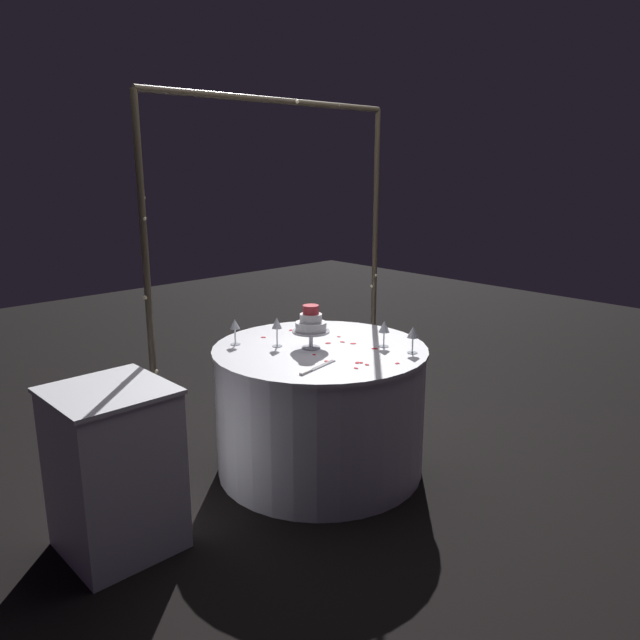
{
  "coord_description": "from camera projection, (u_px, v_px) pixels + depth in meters",
  "views": [
    {
      "loc": [
        -2.4,
        -2.53,
        1.83
      ],
      "look_at": [
        0.0,
        0.0,
        0.94
      ],
      "focal_mm": 34.56,
      "sensor_mm": 36.0,
      "label": 1
    }
  ],
  "objects": [
    {
      "name": "ground_plane",
      "position": [
        320.0,
        467.0,
        3.83
      ],
      "size": [
        12.0,
        12.0,
        0.0
      ],
      "primitive_type": "plane",
      "color": "black"
    },
    {
      "name": "decorative_arch",
      "position": [
        278.0,
        234.0,
        3.74
      ],
      "size": [
        1.84,
        0.06,
        2.2
      ],
      "color": "#473D2D",
      "rests_on": "ground"
    },
    {
      "name": "main_table",
      "position": [
        320.0,
        408.0,
        3.73
      ],
      "size": [
        1.27,
        1.27,
        0.78
      ],
      "color": "white",
      "rests_on": "ground"
    },
    {
      "name": "side_table",
      "position": [
        115.0,
        469.0,
        2.94
      ],
      "size": [
        0.53,
        0.53,
        0.82
      ],
      "color": "white",
      "rests_on": "ground"
    },
    {
      "name": "tiered_cake",
      "position": [
        311.0,
        324.0,
        3.58
      ],
      "size": [
        0.22,
        0.22,
        0.26
      ],
      "color": "silver",
      "rests_on": "main_table"
    },
    {
      "name": "wine_glass_0",
      "position": [
        277.0,
        325.0,
        3.62
      ],
      "size": [
        0.06,
        0.06,
        0.18
      ],
      "color": "silver",
      "rests_on": "main_table"
    },
    {
      "name": "wine_glass_1",
      "position": [
        413.0,
        333.0,
        3.5
      ],
      "size": [
        0.07,
        0.07,
        0.16
      ],
      "color": "silver",
      "rests_on": "main_table"
    },
    {
      "name": "wine_glass_2",
      "position": [
        235.0,
        325.0,
        3.67
      ],
      "size": [
        0.06,
        0.06,
        0.16
      ],
      "color": "silver",
      "rests_on": "main_table"
    },
    {
      "name": "wine_glass_3",
      "position": [
        384.0,
        328.0,
        3.62
      ],
      "size": [
        0.07,
        0.07,
        0.16
      ],
      "color": "silver",
      "rests_on": "main_table"
    },
    {
      "name": "cake_knife",
      "position": [
        316.0,
        368.0,
        3.25
      ],
      "size": [
        0.29,
        0.07,
        0.01
      ],
      "color": "silver",
      "rests_on": "main_table"
    },
    {
      "name": "rose_petal_0",
      "position": [
        342.0,
        342.0,
        3.74
      ],
      "size": [
        0.03,
        0.04,
        0.0
      ],
      "primitive_type": "ellipsoid",
      "rotation": [
        0.0,
        0.0,
        1.93
      ],
      "color": "red",
      "rests_on": "main_table"
    },
    {
      "name": "rose_petal_1",
      "position": [
        361.0,
        363.0,
        3.35
      ],
      "size": [
        0.03,
        0.03,
        0.0
      ],
      "primitive_type": "ellipsoid",
      "rotation": [
        0.0,
        0.0,
        0.84
      ],
      "color": "red",
      "rests_on": "main_table"
    },
    {
      "name": "rose_petal_2",
      "position": [
        357.0,
        363.0,
        3.35
      ],
      "size": [
        0.04,
        0.04,
        0.0
      ],
      "primitive_type": "ellipsoid",
      "rotation": [
        0.0,
        0.0,
        3.59
      ],
      "color": "red",
      "rests_on": "main_table"
    },
    {
      "name": "rose_petal_3",
      "position": [
        328.0,
        343.0,
        3.72
      ],
      "size": [
        0.04,
        0.04,
        0.0
      ],
      "primitive_type": "ellipsoid",
      "rotation": [
        0.0,
        0.0,
        5.94
      ],
      "color": "red",
      "rests_on": "main_table"
    },
    {
      "name": "rose_petal_4",
      "position": [
        375.0,
        349.0,
        3.6
      ],
      "size": [
        0.04,
        0.05,
        0.0
      ],
      "primitive_type": "ellipsoid",
      "rotation": [
        0.0,
        0.0,
        5.28
      ],
      "color": "red",
      "rests_on": "main_table"
    },
    {
      "name": "rose_petal_5",
      "position": [
        263.0,
        337.0,
        3.84
      ],
      "size": [
        0.04,
        0.04,
        0.0
      ],
      "primitive_type": "ellipsoid",
      "rotation": [
        0.0,
        0.0,
        5.2
      ],
      "color": "red",
      "rests_on": "main_table"
    },
    {
      "name": "rose_petal_6",
      "position": [
        353.0,
        343.0,
        3.71
      ],
      "size": [
        0.05,
        0.04,
        0.0
      ],
      "primitive_type": "ellipsoid",
      "rotation": [
        0.0,
        0.0,
        2.47
      ],
      "color": "red",
      "rests_on": "main_table"
    },
    {
      "name": "rose_petal_7",
      "position": [
        367.0,
        365.0,
        3.32
      ],
      "size": [
        0.03,
        0.03,
        0.0
      ],
      "primitive_type": "ellipsoid",
      "rotation": [
        0.0,
        0.0,
        1.4
      ],
      "color": "red",
      "rests_on": "main_table"
    },
    {
      "name": "rose_petal_8",
      "position": [
        356.0,
        368.0,
        3.26
      ],
      "size": [
        0.02,
        0.03,
        0.0
      ],
      "primitive_type": "ellipsoid",
      "rotation": [
        0.0,
        0.0,
        1.55
      ],
      "color": "red",
      "rests_on": "main_table"
    },
    {
      "name": "rose_petal_9",
      "position": [
        291.0,
        330.0,
        4.01
      ],
      "size": [
        0.04,
        0.03,
        0.0
      ],
      "primitive_type": "ellipsoid",
      "rotation": [
        0.0,
        0.0,
        0.53
      ],
      "color": "red",
      "rests_on": "main_table"
    },
    {
      "name": "rose_petal_10",
      "position": [
        314.0,
        355.0,
        3.49
      ],
      "size": [
        0.02,
        0.03,
        0.0
      ],
      "primitive_type": "ellipsoid",
      "rotation": [
        0.0,
        0.0,
        4.51
      ],
      "color": "red",
      "rests_on": "main_table"
    },
    {
      "name": "rose_petal_11",
      "position": [
        397.0,
        363.0,
        3.34
      ],
      "size": [
        0.03,
        0.02,
        0.0
      ],
      "primitive_type": "ellipsoid",
      "rotation": [
        0.0,
        0.0,
        0.02
      ],
      "color": "red",
      "rests_on": "main_table"
    },
    {
      "name": "rose_petal_12",
      "position": [
        325.0,
        325.0,
        4.14
      ],
      "size": [
        0.03,
        0.03,
        0.0
      ],
      "primitive_type": "ellipsoid",
      "rotation": [
        0.0,
        0.0,
        1.18
      ],
      "color": "red",
      "rests_on": "main_table"
    },
    {
      "name": "rose_petal_13",
      "position": [
        327.0,
        361.0,
        3.38
      ],
      "size": [
        0.03,
        0.04,
        0.0
      ],
      "primitive_type": "ellipsoid",
      "rotation": [
        0.0,
        0.0,
        5.2
      ],
      "color": "red",
      "rests_on": "main_table"
    },
    {
      "name": "rose_petal_14",
      "position": [
        339.0,
        337.0,
        3.85
      ],
      "size": [
        0.03,
        0.03,
        0.0
      ],
      "primitive_type": "ellipsoid",
      "rotation": [
        0.0,
        0.0,
        1.96
      ],
      "color": "red",
      "rests_on": "main_table"
    }
  ]
}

